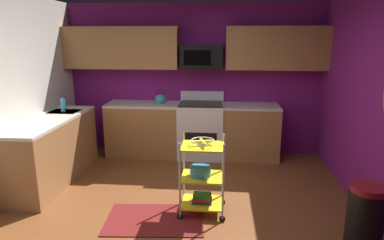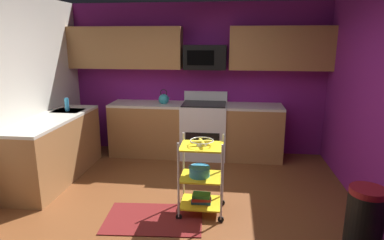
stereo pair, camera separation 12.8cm
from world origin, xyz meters
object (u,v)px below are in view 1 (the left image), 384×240
Objects in this scene: oven_range at (201,129)px; fruit_bowl at (203,142)px; dish_soap_bottle at (63,105)px; trash_can at (365,218)px; book_stack at (202,198)px; rolling_cart at (202,176)px; microwave at (202,57)px; mixing_bowl_large at (200,171)px; kettle at (160,99)px.

oven_range reaches higher than fruit_bowl.
dish_soap_bottle reaches higher than trash_can.
rolling_cart is at bearing 14.04° from book_stack.
microwave is 2.78× the size of mixing_bowl_large.
book_stack is at bearing -165.96° from rolling_cart.
book_stack is 1.70m from trash_can.
fruit_bowl is 2.50m from dish_soap_bottle.
kettle is 1.56m from dish_soap_bottle.
microwave reaches higher than book_stack.
microwave is 2.98× the size of book_stack.
fruit_bowl is 0.36m from mixing_bowl_large.
dish_soap_bottle is at bearing 151.73° from rolling_cart.
mixing_bowl_large is at bearing -86.69° from microwave.
dish_soap_bottle is at bearing 151.73° from fruit_bowl.
kettle is 1.32× the size of dish_soap_bottle.
rolling_cart is 0.42m from fruit_bowl.
rolling_cart is 0.27m from book_stack.
rolling_cart is at bearing 14.04° from fruit_bowl.
microwave is 3.50× the size of dish_soap_bottle.
oven_range reaches higher than mixing_bowl_large.
dish_soap_bottle is 0.30× the size of trash_can.
oven_range is at bearing 93.47° from mixing_bowl_large.
trash_can is at bearing -19.18° from fruit_bowl.
fruit_bowl is 0.41× the size of trash_can.
microwave is 2.38m from mixing_bowl_large.
oven_range is 4.69× the size of book_stack.
book_stack is 2.28m from kettle.
trash_can is (2.44, -2.51, -0.67)m from kettle.
dish_soap_bottle is at bearing 151.46° from mixing_bowl_large.
kettle is 0.40× the size of trash_can.
kettle is at bearing 113.21° from book_stack.
mixing_bowl_large is 1.26× the size of dish_soap_bottle.
fruit_bowl is at bearing -86.02° from microwave.
dish_soap_bottle is (-2.17, 1.18, 0.50)m from mixing_bowl_large.
microwave is 2.23m from fruit_bowl.
fruit_bowl reaches higher than mixing_bowl_large.
dish_soap_bottle reaches higher than fruit_bowl.
oven_range is 1.20× the size of rolling_cart.
mixing_bowl_large is 1.07× the size of book_stack.
kettle is (-0.84, 1.96, 0.82)m from book_stack.
rolling_cart is (0.14, -2.06, -1.25)m from microwave.
fruit_bowl is (-0.00, -0.00, 0.42)m from rolling_cart.
dish_soap_bottle is at bearing 155.41° from trash_can.
book_stack is at bearing -85.82° from oven_range.
mixing_bowl_large is 1.73m from trash_can.
kettle is (-0.69, -0.11, -0.70)m from microwave.
fruit_bowl is 0.70m from book_stack.
trash_can is (1.60, -0.56, 0.15)m from book_stack.
kettle reaches higher than rolling_cart.
rolling_cart is at bearing -28.27° from dish_soap_bottle.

